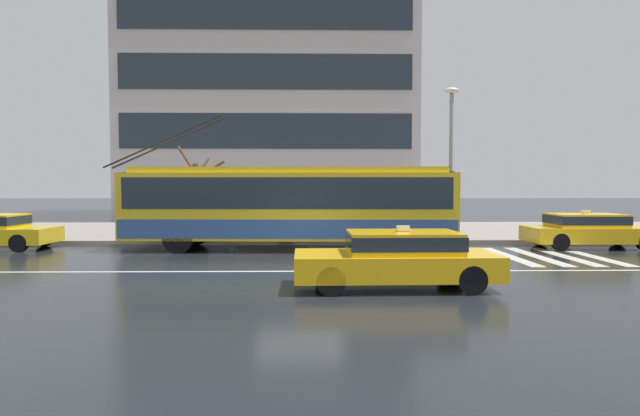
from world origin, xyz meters
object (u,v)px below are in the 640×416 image
(taxi_ahead_of_bus, at_px, (589,229))
(bus_shelter, at_px, (280,192))
(trolleybus, at_px, (290,204))
(taxi_oncoming_near, at_px, (398,256))
(street_tree_bare, at_px, (197,192))
(pedestrian_approaching_curb, at_px, (179,215))
(pedestrian_at_shelter, at_px, (306,199))
(street_lamp, at_px, (451,149))

(taxi_ahead_of_bus, distance_m, bus_shelter, 11.97)
(trolleybus, distance_m, taxi_oncoming_near, 7.44)
(street_tree_bare, bearing_deg, taxi_ahead_of_bus, -15.68)
(taxi_ahead_of_bus, height_order, taxi_oncoming_near, same)
(taxi_ahead_of_bus, xyz_separation_m, pedestrian_approaching_curb, (-15.57, 2.23, 0.39))
(taxi_oncoming_near, xyz_separation_m, street_tree_bare, (-7.08, 11.32, 1.31))
(trolleybus, bearing_deg, bus_shelter, 100.10)
(trolleybus, xyz_separation_m, pedestrian_at_shelter, (0.56, 2.01, 0.16))
(pedestrian_approaching_curb, distance_m, street_tree_bare, 2.28)
(pedestrian_at_shelter, distance_m, street_lamp, 6.20)
(taxi_ahead_of_bus, height_order, pedestrian_approaching_curb, pedestrian_approaching_curb)
(taxi_oncoming_near, distance_m, street_lamp, 10.25)
(taxi_ahead_of_bus, xyz_separation_m, street_lamp, (-4.54, 2.03, 3.08))
(bus_shelter, xyz_separation_m, pedestrian_approaching_curb, (-4.05, -0.76, -0.94))
(street_lamp, bearing_deg, pedestrian_approaching_curb, 178.99)
(taxi_ahead_of_bus, bearing_deg, bus_shelter, 165.49)
(bus_shelter, relative_size, pedestrian_at_shelter, 2.05)
(bus_shelter, bearing_deg, street_tree_bare, 160.85)
(pedestrian_at_shelter, distance_m, street_tree_bare, 5.49)
(taxi_ahead_of_bus, relative_size, street_tree_bare, 1.16)
(street_lamp, bearing_deg, bus_shelter, 172.24)
(taxi_oncoming_near, height_order, pedestrian_approaching_curb, pedestrian_approaching_curb)
(pedestrian_at_shelter, xyz_separation_m, street_lamp, (5.86, 0.17, 2.00))
(trolleybus, height_order, taxi_ahead_of_bus, trolleybus)
(pedestrian_at_shelter, xyz_separation_m, street_tree_bare, (-4.92, 2.44, 0.24))
(taxi_ahead_of_bus, relative_size, bus_shelter, 1.12)
(taxi_ahead_of_bus, xyz_separation_m, pedestrian_at_shelter, (-10.40, 1.86, 1.08))
(bus_shelter, bearing_deg, taxi_ahead_of_bus, -14.51)
(taxi_ahead_of_bus, distance_m, street_lamp, 5.85)
(trolleybus, xyz_separation_m, taxi_ahead_of_bus, (10.96, 0.15, -0.91))
(taxi_oncoming_near, relative_size, pedestrian_at_shelter, 2.27)
(pedestrian_at_shelter, bearing_deg, taxi_ahead_of_bus, -10.16)
(street_lamp, xyz_separation_m, street_tree_bare, (-10.78, 2.27, -1.77))
(taxi_oncoming_near, distance_m, street_tree_bare, 13.41)
(taxi_oncoming_near, bearing_deg, pedestrian_approaching_curb, 128.40)
(pedestrian_at_shelter, bearing_deg, taxi_oncoming_near, -76.33)
(trolleybus, xyz_separation_m, street_lamp, (6.42, 2.18, 2.17))
(pedestrian_at_shelter, xyz_separation_m, pedestrian_approaching_curb, (-5.16, 0.36, -0.68))
(trolleybus, relative_size, street_tree_bare, 3.14)
(pedestrian_at_shelter, bearing_deg, street_tree_bare, 153.64)
(pedestrian_approaching_curb, height_order, street_tree_bare, street_tree_bare)
(taxi_ahead_of_bus, height_order, street_tree_bare, street_tree_bare)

